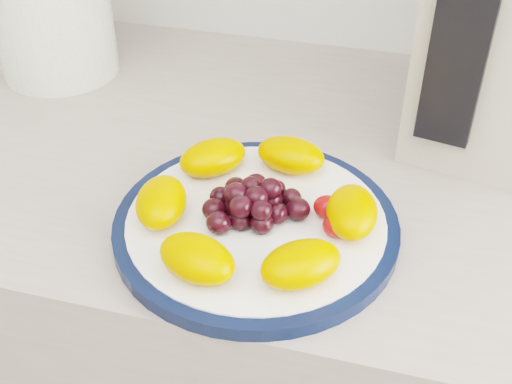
# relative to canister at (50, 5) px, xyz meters

# --- Properties ---
(counter) EXTENTS (3.50, 0.60, 0.90)m
(counter) POSITION_rel_canister_xyz_m (0.32, -0.11, -0.55)
(counter) COLOR gray
(counter) RESTS_ON floor
(cabinet_face) EXTENTS (3.48, 0.58, 0.84)m
(cabinet_face) POSITION_rel_canister_xyz_m (0.32, -0.11, -0.58)
(cabinet_face) COLOR olive
(cabinet_face) RESTS_ON floor
(plate_rim) EXTENTS (0.29, 0.29, 0.01)m
(plate_rim) POSITION_rel_canister_xyz_m (0.37, -0.27, -0.09)
(plate_rim) COLOR black
(plate_rim) RESTS_ON counter
(plate_face) EXTENTS (0.26, 0.26, 0.02)m
(plate_face) POSITION_rel_canister_xyz_m (0.37, -0.27, -0.09)
(plate_face) COLOR white
(plate_face) RESTS_ON counter
(canister) EXTENTS (0.17, 0.17, 0.20)m
(canister) POSITION_rel_canister_xyz_m (0.00, 0.00, 0.00)
(canister) COLOR #516724
(canister) RESTS_ON counter
(appliance_panel) EXTENTS (0.06, 0.03, 0.25)m
(appliance_panel) POSITION_rel_canister_xyz_m (0.54, -0.12, 0.07)
(appliance_panel) COLOR black
(appliance_panel) RESTS_ON appliance_body
(fruit_plate) EXTENTS (0.25, 0.25, 0.04)m
(fruit_plate) POSITION_rel_canister_xyz_m (0.37, -0.27, -0.06)
(fruit_plate) COLOR orange
(fruit_plate) RESTS_ON plate_face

